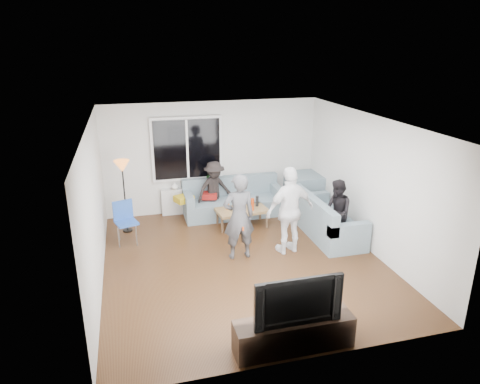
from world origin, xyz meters
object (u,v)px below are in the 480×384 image
object	(u,v)px
side_chair	(127,223)
sofa_back_section	(234,198)
sofa_right_section	(328,216)
television	(295,297)
tv_console	(294,334)
player_right	(290,211)
spectator_right	(337,212)
spectator_back	(214,189)
player_left	(239,217)
floor_lamp	(125,197)
coffee_table	(242,218)

from	to	relation	value
side_chair	sofa_back_section	bearing A→B (deg)	3.76
sofa_right_section	television	size ratio (longest dim) A/B	1.71
sofa_right_section	television	distance (m)	3.78
tv_console	player_right	bearing A→B (deg)	70.54
side_chair	spectator_right	bearing A→B (deg)	-31.25
sofa_back_section	spectator_back	distance (m)	0.50
player_left	sofa_right_section	bearing A→B (deg)	-168.48
floor_lamp	player_right	bearing A→B (deg)	-30.55
coffee_table	floor_lamp	xyz separation A→B (m)	(-2.45, 0.36, 0.58)
player_right	spectator_right	bearing A→B (deg)	176.83
sofa_back_section	spectator_right	size ratio (longest dim) A/B	1.76
player_left	spectator_back	size ratio (longest dim) A/B	1.25
floor_lamp	spectator_back	size ratio (longest dim) A/B	1.19
tv_console	television	xyz separation A→B (m)	(0.00, 0.00, 0.56)
sofa_right_section	spectator_back	bearing A→B (deg)	52.21
floor_lamp	tv_console	bearing A→B (deg)	-65.00
sofa_right_section	tv_console	size ratio (longest dim) A/B	1.25
coffee_table	player_left	world-z (taller)	player_left
side_chair	tv_console	world-z (taller)	side_chair
spectator_right	coffee_table	bearing A→B (deg)	-123.02
floor_lamp	spectator_back	xyz separation A→B (m)	(1.99, 0.36, -0.12)
television	coffee_table	bearing A→B (deg)	84.67
television	player_left	bearing A→B (deg)	91.06
sofa_back_section	floor_lamp	xyz separation A→B (m)	(-2.43, -0.33, 0.36)
spectator_right	tv_console	xyz separation A→B (m)	(-2.00, -2.82, -0.43)
television	player_right	bearing A→B (deg)	70.54
player_right	side_chair	bearing A→B (deg)	-32.96
sofa_right_section	side_chair	world-z (taller)	side_chair
tv_console	spectator_right	bearing A→B (deg)	54.62
coffee_table	spectator_right	distance (m)	2.10
sofa_right_section	floor_lamp	xyz separation A→B (m)	(-4.07, 1.25, 0.36)
sofa_back_section	coffee_table	world-z (taller)	sofa_back_section
sofa_right_section	coffee_table	distance (m)	1.86
spectator_back	television	world-z (taller)	spectator_back
spectator_right	tv_console	bearing A→B (deg)	-30.64
side_chair	player_left	bearing A→B (deg)	-46.96
player_right	tv_console	distance (m)	2.89
sofa_back_section	side_chair	bearing A→B (deg)	-159.10
player_left	television	distance (m)	2.68
sofa_right_section	coffee_table	xyz separation A→B (m)	(-1.62, 0.89, -0.22)
sofa_back_section	floor_lamp	distance (m)	2.48
player_right	sofa_right_section	bearing A→B (deg)	-165.24
sofa_right_section	tv_console	bearing A→B (deg)	147.87
spectator_back	television	xyz separation A→B (m)	(0.08, -4.80, 0.12)
player_left	spectator_right	world-z (taller)	player_left
sofa_back_section	tv_console	world-z (taller)	sofa_back_section
player_right	spectator_back	xyz separation A→B (m)	(-1.02, 2.14, -0.19)
coffee_table	side_chair	world-z (taller)	side_chair
sofa_back_section	side_chair	size ratio (longest dim) A/B	2.67
sofa_back_section	spectator_back	world-z (taller)	spectator_back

